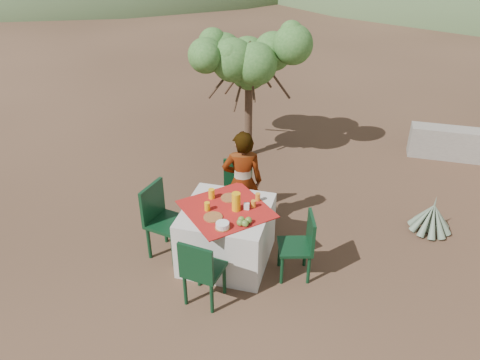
# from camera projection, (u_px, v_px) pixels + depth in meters

# --- Properties ---
(ground) EXTENTS (160.00, 160.00, 0.00)m
(ground) POSITION_uv_depth(u_px,v_px,m) (235.00, 246.00, 6.15)
(ground) COLOR #362318
(ground) RESTS_ON ground
(table) EXTENTS (1.30, 1.30, 0.76)m
(table) POSITION_uv_depth(u_px,v_px,m) (227.00, 234.00, 5.74)
(table) COLOR beige
(table) RESTS_ON ground
(chair_far) EXTENTS (0.49, 0.49, 0.87)m
(chair_far) POSITION_uv_depth(u_px,v_px,m) (238.00, 187.00, 6.51)
(chair_far) COLOR black
(chair_far) RESTS_ON ground
(chair_near) EXTENTS (0.45, 0.45, 0.87)m
(chair_near) POSITION_uv_depth(u_px,v_px,m) (201.00, 270.00, 5.03)
(chair_near) COLOR black
(chair_near) RESTS_ON ground
(chair_left) EXTENTS (0.53, 0.53, 0.97)m
(chair_left) POSITION_uv_depth(u_px,v_px,m) (162.00, 217.00, 5.78)
(chair_left) COLOR black
(chair_left) RESTS_ON ground
(chair_right) EXTENTS (0.48, 0.48, 0.84)m
(chair_right) POSITION_uv_depth(u_px,v_px,m) (301.00, 243.00, 5.45)
(chair_right) COLOR black
(chair_right) RESTS_ON ground
(person) EXTENTS (0.61, 0.49, 1.46)m
(person) POSITION_uv_depth(u_px,v_px,m) (242.00, 182.00, 6.14)
(person) COLOR #8C6651
(person) RESTS_ON ground
(shrub_tree) EXTENTS (1.75, 1.71, 2.05)m
(shrub_tree) POSITION_uv_depth(u_px,v_px,m) (254.00, 65.00, 7.62)
(shrub_tree) COLOR #4C3326
(shrub_tree) RESTS_ON ground
(agave) EXTENTS (0.57, 0.58, 0.61)m
(agave) POSITION_uv_depth(u_px,v_px,m) (431.00, 218.00, 6.34)
(agave) COLOR slate
(agave) RESTS_ON ground
(plate_far) EXTENTS (0.22, 0.22, 0.01)m
(plate_far) POSITION_uv_depth(u_px,v_px,m) (230.00, 198.00, 5.74)
(plate_far) COLOR brown
(plate_far) RESTS_ON table
(plate_near) EXTENTS (0.22, 0.22, 0.01)m
(plate_near) POSITION_uv_depth(u_px,v_px,m) (213.00, 217.00, 5.38)
(plate_near) COLOR brown
(plate_near) RESTS_ON table
(glass_far) EXTENTS (0.08, 0.08, 0.13)m
(glass_far) POSITION_uv_depth(u_px,v_px,m) (212.00, 194.00, 5.71)
(glass_far) COLOR #F4A90F
(glass_far) RESTS_ON table
(glass_near) EXTENTS (0.07, 0.07, 0.11)m
(glass_near) POSITION_uv_depth(u_px,v_px,m) (207.00, 206.00, 5.49)
(glass_near) COLOR #F4A90F
(glass_near) RESTS_ON table
(juice_pitcher) EXTENTS (0.10, 0.10, 0.23)m
(juice_pitcher) POSITION_uv_depth(u_px,v_px,m) (236.00, 202.00, 5.46)
(juice_pitcher) COLOR #F4A90F
(juice_pitcher) RESTS_ON table
(bowl_plate) EXTENTS (0.17, 0.17, 0.01)m
(bowl_plate) POSITION_uv_depth(u_px,v_px,m) (223.00, 227.00, 5.21)
(bowl_plate) COLOR brown
(bowl_plate) RESTS_ON table
(white_bowl) EXTENTS (0.15, 0.15, 0.06)m
(white_bowl) POSITION_uv_depth(u_px,v_px,m) (222.00, 225.00, 5.19)
(white_bowl) COLOR silver
(white_bowl) RESTS_ON bowl_plate
(jar_left) EXTENTS (0.06, 0.06, 0.09)m
(jar_left) POSITION_uv_depth(u_px,v_px,m) (253.00, 204.00, 5.55)
(jar_left) COLOR orange
(jar_left) RESTS_ON table
(jar_right) EXTENTS (0.06, 0.06, 0.10)m
(jar_right) POSITION_uv_depth(u_px,v_px,m) (258.00, 197.00, 5.68)
(jar_right) COLOR orange
(jar_right) RESTS_ON table
(napkin_holder) EXTENTS (0.07, 0.04, 0.09)m
(napkin_holder) POSITION_uv_depth(u_px,v_px,m) (247.00, 206.00, 5.51)
(napkin_holder) COLOR silver
(napkin_holder) RESTS_ON table
(fruit_cluster) EXTENTS (0.16, 0.15, 0.08)m
(fruit_cluster) POSITION_uv_depth(u_px,v_px,m) (244.00, 221.00, 5.25)
(fruit_cluster) COLOR #597A2C
(fruit_cluster) RESTS_ON table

